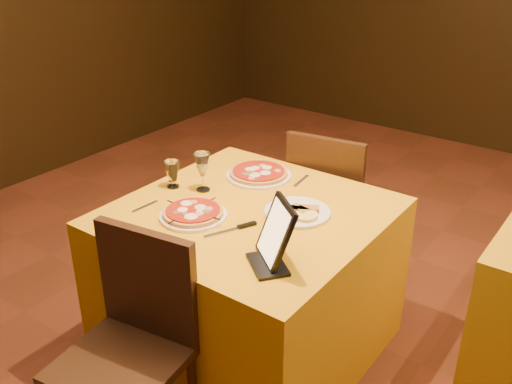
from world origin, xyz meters
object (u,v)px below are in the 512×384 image
Objects in this scene: chair_main_near at (120,363)px; chair_main_far at (334,204)px; main_table at (250,281)px; water_glass at (172,175)px; pizza_near at (193,214)px; tablet at (276,232)px; pizza_far at (259,174)px; wine_glass at (202,172)px.

chair_main_far is (0.00, 1.58, 0.00)m from chair_main_near.
main_table is 8.46× the size of water_glass.
pizza_near reaches higher than main_table.
water_glass is (-0.44, -0.82, 0.36)m from chair_main_far.
tablet is at bearing 49.60° from chair_main_near.
pizza_far is at bearing 119.60° from main_table.
chair_main_far is 2.85× the size of pizza_far.
pizza_near is at bearing -58.17° from wine_glass.
tablet reaches higher than pizza_near.
tablet is (0.32, 0.51, 0.41)m from chair_main_near.
pizza_far is at bearing 168.47° from tablet.
pizza_far is 1.31× the size of tablet.
wine_glass is at bearing 22.91° from water_glass.
water_glass is (-0.44, 0.76, 0.36)m from chair_main_near.
water_glass is (-0.44, -0.02, 0.44)m from main_table.
chair_main_near is 7.00× the size of water_glass.
wine_glass is at bearing 101.53° from chair_main_near.
water_glass is (-0.26, -0.34, 0.05)m from pizza_far.
chair_main_near and chair_main_far have the same top height.
wine_glass reaches higher than main_table.
chair_main_near is 1.15m from pizza_far.
pizza_near is (-0.16, -0.19, 0.39)m from main_table.
water_glass reaches higher than pizza_near.
tablet is (0.50, -0.58, 0.10)m from pizza_far.
chair_main_far is at bearing 61.98° from water_glass.
pizza_near is 0.49m from tablet.
water_glass is at bearing -176.78° from main_table.
tablet reaches higher than water_glass.
chair_main_far is 1.18m from tablet.
water_glass is at bearing 53.65° from chair_main_far.
chair_main_far is 4.79× the size of wine_glass.
wine_glass is (-0.30, -0.76, 0.39)m from chair_main_far.
main_table is 0.53m from pizza_far.
tablet is (0.32, -1.06, 0.41)m from chair_main_far.
chair_main_far is (0.00, 0.80, 0.08)m from main_table.
chair_main_far is at bearing 81.01° from pizza_near.
pizza_far is at bearing 92.39° from pizza_near.
pizza_far is at bearing 90.71° from chair_main_near.
chair_main_far is 1.00m from water_glass.
pizza_far is (-0.18, -0.48, 0.31)m from chair_main_far.
chair_main_near reaches higher than pizza_far.
water_glass is at bearing 149.00° from pizza_near.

